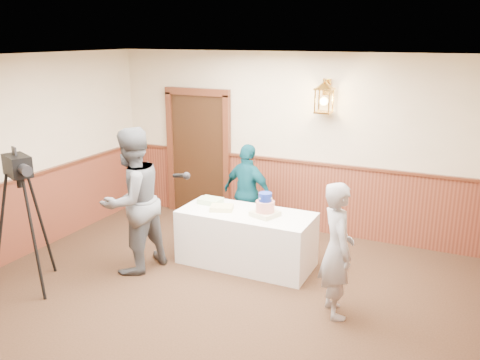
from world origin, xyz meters
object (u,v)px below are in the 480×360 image
(sheet_cake_yellow, at_px, (222,208))
(assistant_p, at_px, (248,193))
(tiered_cake, at_px, (265,207))
(sheet_cake_green, at_px, (210,201))
(display_table, at_px, (246,238))
(interviewer, at_px, (132,201))
(baker, at_px, (337,250))
(tv_camera_rig, at_px, (25,230))

(sheet_cake_yellow, relative_size, assistant_p, 0.20)
(tiered_cake, distance_m, sheet_cake_green, 0.91)
(display_table, xyz_separation_m, sheet_cake_yellow, (-0.34, -0.06, 0.41))
(interviewer, relative_size, baker, 1.25)
(display_table, distance_m, baker, 1.67)
(assistant_p, bearing_deg, baker, 152.33)
(tiered_cake, relative_size, baker, 0.25)
(display_table, distance_m, sheet_cake_green, 0.75)
(interviewer, bearing_deg, baker, 102.63)
(display_table, distance_m, tiered_cake, 0.57)
(sheet_cake_green, bearing_deg, tiered_cake, -10.04)
(display_table, relative_size, interviewer, 0.94)
(display_table, bearing_deg, tiered_cake, -5.82)
(display_table, xyz_separation_m, baker, (1.43, -0.75, 0.40))
(display_table, distance_m, sheet_cake_yellow, 0.53)
(display_table, bearing_deg, sheet_cake_yellow, -169.79)
(interviewer, xyz_separation_m, baker, (2.71, 0.02, -0.19))
(tiered_cake, relative_size, assistant_p, 0.26)
(sheet_cake_yellow, xyz_separation_m, assistant_p, (0.01, 0.85, -0.03))
(display_table, height_order, tiered_cake, tiered_cake)
(baker, bearing_deg, sheet_cake_green, 34.67)
(interviewer, bearing_deg, sheet_cake_yellow, 139.55)
(tiered_cake, distance_m, interviewer, 1.73)
(baker, bearing_deg, tiered_cake, 25.81)
(assistant_p, bearing_deg, tv_camera_rig, 67.56)
(sheet_cake_green, bearing_deg, assistant_p, 66.85)
(sheet_cake_yellow, relative_size, interviewer, 0.16)
(baker, bearing_deg, sheet_cake_yellow, 36.65)
(tv_camera_rig, bearing_deg, assistant_p, 78.27)
(sheet_cake_yellow, distance_m, assistant_p, 0.85)
(display_table, height_order, assistant_p, assistant_p)
(interviewer, bearing_deg, tiered_cake, 127.83)
(interviewer, relative_size, assistant_p, 1.29)
(tiered_cake, height_order, baker, baker)
(interviewer, bearing_deg, assistant_p, 161.15)
(tiered_cake, relative_size, sheet_cake_green, 1.28)
(tiered_cake, height_order, sheet_cake_yellow, tiered_cake)
(tiered_cake, bearing_deg, baker, -32.21)
(tiered_cake, bearing_deg, sheet_cake_green, 169.96)
(display_table, xyz_separation_m, interviewer, (-1.27, -0.78, 0.59))
(display_table, bearing_deg, assistant_p, 112.89)
(interviewer, bearing_deg, display_table, 133.51)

